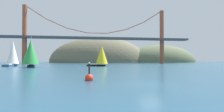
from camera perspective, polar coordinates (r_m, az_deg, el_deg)
The scene contains 8 objects.
ground_plane at distance 20.16m, azimuth 12.46°, elevation -8.89°, with size 360.00×360.00×0.00m, color navy.
headland_right at distance 167.70m, azimuth 15.14°, elevation -1.99°, with size 68.25×44.00×32.24m, color #5B6647.
headland_center at distance 154.16m, azimuth -3.95°, elevation -2.11°, with size 85.97×44.00×44.47m, color #6B664C.
suspension_bridge at distance 114.80m, azimuth -4.87°, elevation 6.18°, with size 124.97×6.00×36.42m.
sailboat_green_sail at distance 64.97m, azimuth -24.96°, elevation 0.99°, with size 6.29×9.30×10.79m.
sailboat_white_mainsail at distance 80.60m, azimuth -29.64°, elevation 0.76°, with size 4.51×8.61×10.34m.
sailboat_yellow_sail at distance 69.73m, azimuth -3.42°, elevation 0.23°, with size 8.99×5.93×9.10m.
channel_buoy at distance 22.97m, azimuth -7.44°, elevation -7.01°, with size 1.10×1.10×2.64m.
Camera 1 is at (-7.12, -18.66, 2.74)m, focal length 28.05 mm.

